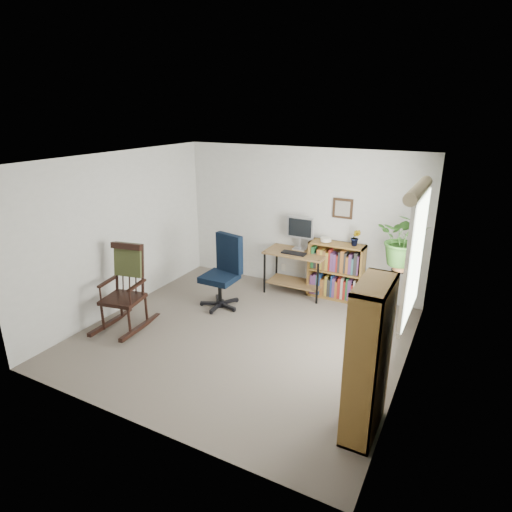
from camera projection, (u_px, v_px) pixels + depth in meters
The scene contains 18 objects.
floor at pixel (243, 336), 5.91m from camera, with size 4.20×4.00×0.00m, color slate.
ceiling at pixel (241, 160), 5.12m from camera, with size 4.20×4.00×0.00m, color silver.
wall_back at pixel (300, 220), 7.19m from camera, with size 4.20×0.00×2.40m, color silver.
wall_front at pixel (132, 318), 3.84m from camera, with size 4.20×0.00×2.40m, color silver.
wall_left at pixel (120, 233), 6.43m from camera, with size 0.00×4.00×2.40m, color silver.
wall_right at pixel (412, 284), 4.60m from camera, with size 0.00×4.00×2.40m, color silver.
window at pixel (414, 257), 4.80m from camera, with size 0.12×1.20×1.50m, color silver, non-canonical shape.
desk at pixel (296, 272), 7.18m from camera, with size 1.02×0.56×0.73m, color olive, non-canonical shape.
monitor at pixel (300, 233), 7.08m from camera, with size 0.46×0.16×0.56m, color #BABABF, non-canonical shape.
keyboard at pixel (294, 253), 6.95m from camera, with size 0.40×0.15×0.03m, color black.
office_chair at pixel (219, 272), 6.60m from camera, with size 0.63×0.63×1.16m, color black, non-canonical shape.
rocking_chair at pixel (122, 288), 5.95m from camera, with size 0.63×1.05×1.22m, color black, non-canonical shape.
low_bookshelf at pixel (336, 271), 6.96m from camera, with size 0.89×0.30×0.94m, color olive, non-canonical shape.
tall_bookshelf at pixel (368, 360), 3.95m from camera, with size 0.29×0.68×1.56m, color olive, non-canonical shape.
plant_stand at pixel (398, 294), 6.01m from camera, with size 0.28×0.28×1.02m, color black, non-canonical shape.
spider_plant at pixel (407, 213), 5.63m from camera, with size 1.69×1.88×1.46m, color #316222.
potted_plant_small at pixel (355, 243), 6.67m from camera, with size 0.13×0.24×0.11m, color #316222.
framed_picture at pixel (343, 209), 6.75m from camera, with size 0.32×0.04×0.32m, color black, non-canonical shape.
Camera 1 is at (2.58, -4.53, 3.00)m, focal length 30.00 mm.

